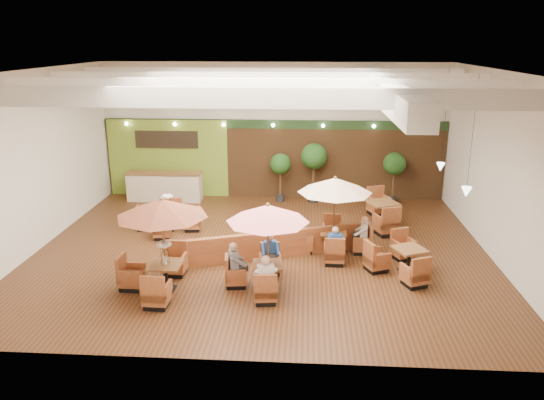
# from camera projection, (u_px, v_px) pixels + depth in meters

# --- Properties ---
(room) EXTENTS (14.04, 14.00, 5.52)m
(room) POSITION_uv_depth(u_px,v_px,m) (272.00, 129.00, 16.75)
(room) COLOR #381E0F
(room) RESTS_ON ground
(service_counter) EXTENTS (3.00, 0.75, 1.18)m
(service_counter) POSITION_uv_depth(u_px,v_px,m) (165.00, 187.00, 21.64)
(service_counter) COLOR beige
(service_counter) RESTS_ON ground
(booth_divider) EXTENTS (5.83, 2.26, 0.85)m
(booth_divider) POSITION_uv_depth(u_px,v_px,m) (277.00, 245.00, 15.96)
(booth_divider) COLOR brown
(booth_divider) RESTS_ON ground
(table_0) EXTENTS (2.42, 2.49, 2.56)m
(table_0) POSITION_uv_depth(u_px,v_px,m) (161.00, 224.00, 13.51)
(table_0) COLOR brown
(table_0) RESTS_ON ground
(table_1) EXTENTS (2.26, 2.35, 2.36)m
(table_1) POSITION_uv_depth(u_px,v_px,m) (266.00, 227.00, 13.69)
(table_1) COLOR brown
(table_1) RESTS_ON ground
(table_2) EXTENTS (2.38, 2.38, 2.45)m
(table_2) POSITION_uv_depth(u_px,v_px,m) (334.00, 201.00, 15.99)
(table_2) COLOR brown
(table_2) RESTS_ON ground
(table_3) EXTENTS (2.29, 2.29, 1.44)m
(table_3) POSITION_uv_depth(u_px,v_px,m) (168.00, 219.00, 18.31)
(table_3) COLOR brown
(table_3) RESTS_ON ground
(table_4) EXTENTS (1.83, 2.59, 0.91)m
(table_4) POSITION_uv_depth(u_px,v_px,m) (399.00, 260.00, 15.03)
(table_4) COLOR brown
(table_4) RESTS_ON ground
(table_5) EXTENTS (1.23, 3.01, 1.06)m
(table_5) POSITION_uv_depth(u_px,v_px,m) (382.00, 214.00, 18.85)
(table_5) COLOR brown
(table_5) RESTS_ON ground
(topiary_0) EXTENTS (0.85, 0.85, 1.98)m
(topiary_0) POSITION_uv_depth(u_px,v_px,m) (280.00, 166.00, 21.27)
(topiary_0) COLOR black
(topiary_0) RESTS_ON ground
(topiary_1) EXTENTS (1.04, 1.04, 2.40)m
(topiary_1) POSITION_uv_depth(u_px,v_px,m) (314.00, 159.00, 21.09)
(topiary_1) COLOR black
(topiary_1) RESTS_ON ground
(topiary_2) EXTENTS (0.90, 0.90, 2.09)m
(topiary_2) POSITION_uv_depth(u_px,v_px,m) (394.00, 166.00, 20.96)
(topiary_2) COLOR black
(topiary_2) RESTS_ON ground
(diner_0) EXTENTS (0.45, 0.40, 0.83)m
(diner_0) POSITION_uv_depth(u_px,v_px,m) (265.00, 274.00, 13.14)
(diner_0) COLOR silver
(diner_0) RESTS_ON ground
(diner_1) EXTENTS (0.37, 0.32, 0.71)m
(diner_1) POSITION_uv_depth(u_px,v_px,m) (270.00, 250.00, 14.79)
(diner_1) COLOR #2959B4
(diner_1) RESTS_ON ground
(diner_2) EXTENTS (0.39, 0.43, 0.79)m
(diner_2) POSITION_uv_depth(u_px,v_px,m) (236.00, 260.00, 14.02)
(diner_2) COLOR slate
(diner_2) RESTS_ON ground
(diner_3) EXTENTS (0.38, 0.32, 0.72)m
(diner_3) POSITION_uv_depth(u_px,v_px,m) (335.00, 241.00, 15.42)
(diner_3) COLOR #2959B4
(diner_3) RESTS_ON ground
(diner_4) EXTENTS (0.33, 0.39, 0.75)m
(diner_4) POSITION_uv_depth(u_px,v_px,m) (363.00, 231.00, 16.21)
(diner_4) COLOR silver
(diner_4) RESTS_ON ground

